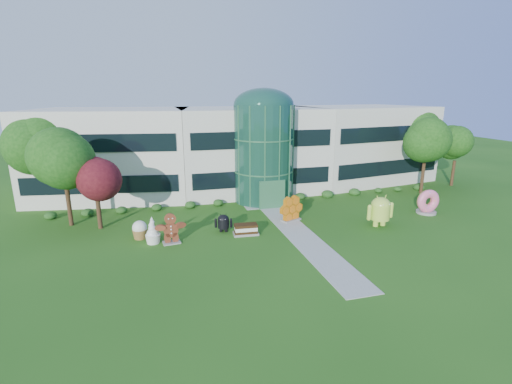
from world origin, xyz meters
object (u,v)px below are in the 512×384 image
object	(u,v)px
android_green	(380,209)
android_black	(223,222)
donut	(427,201)
gingerbread	(171,228)

from	to	relation	value
android_green	android_black	distance (m)	13.23
donut	gingerbread	size ratio (longest dim) A/B	0.91
android_black	gingerbread	world-z (taller)	gingerbread
donut	gingerbread	distance (m)	23.49
donut	gingerbread	bearing A→B (deg)	-175.57
android_black	donut	xyz separation A→B (m)	(19.25, -0.33, 0.31)
android_green	donut	distance (m)	6.48
android_green	android_black	size ratio (longest dim) A/B	1.74
android_black	gingerbread	bearing A→B (deg)	-149.66
android_green	android_black	bearing A→B (deg)	167.80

